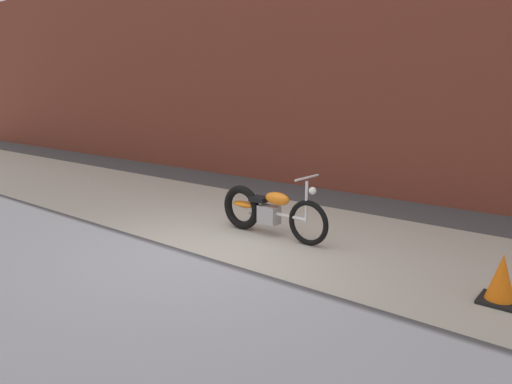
# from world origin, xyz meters

# --- Properties ---
(ground_plane) EXTENTS (80.00, 80.00, 0.00)m
(ground_plane) POSITION_xyz_m (0.00, 0.00, 0.00)
(ground_plane) COLOR #47474C
(sidewalk_slab) EXTENTS (36.00, 3.50, 0.01)m
(sidewalk_slab) POSITION_xyz_m (0.00, 1.75, 0.00)
(sidewalk_slab) COLOR #B2ADA3
(sidewalk_slab) RESTS_ON ground
(brick_building_wall) EXTENTS (36.00, 0.50, 5.72)m
(brick_building_wall) POSITION_xyz_m (0.00, 5.20, 2.86)
(brick_building_wall) COLOR brown
(brick_building_wall) RESTS_ON ground
(motorcycle_orange) EXTENTS (2.01, 0.58, 1.03)m
(motorcycle_orange) POSITION_xyz_m (0.09, 1.31, 0.40)
(motorcycle_orange) COLOR black
(motorcycle_orange) RESTS_ON ground
(traffic_cone) EXTENTS (0.40, 0.40, 0.55)m
(traffic_cone) POSITION_xyz_m (3.55, 0.96, 0.25)
(traffic_cone) COLOR orange
(traffic_cone) RESTS_ON ground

